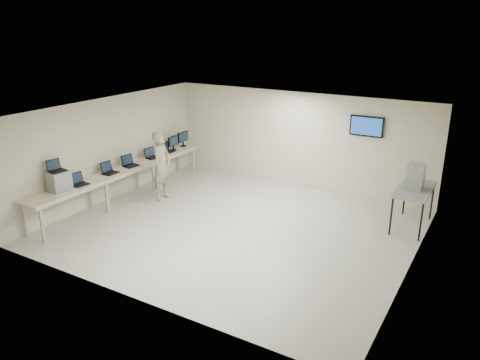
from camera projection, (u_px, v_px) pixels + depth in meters
The scene contains 14 objects.
room at pixel (238, 171), 10.80m from camera, with size 8.01×7.01×2.81m.
workbench at pixel (122, 171), 12.68m from camera, with size 0.76×6.00×0.90m.
equipment_box at pixel (59, 181), 10.98m from camera, with size 0.40×0.46×0.48m, color gray.
laptop_on_box at pixel (56, 168), 10.91m from camera, with size 0.35×0.40×0.28m.
laptop_0 at pixel (78, 182), 11.43m from camera, with size 0.36×0.42×0.30m.
laptop_1 at pixel (109, 170), 12.28m from camera, with size 0.32×0.40×0.31m.
laptop_2 at pixel (130, 163), 12.89m from camera, with size 0.38×0.43×0.31m.
laptop_3 at pixel (151, 155), 13.65m from camera, with size 0.35×0.41×0.30m.
laptop_4 at pixel (167, 149), 14.25m from camera, with size 0.31×0.38×0.29m.
monitor_near at pixel (173, 142), 14.41m from camera, with size 0.19×0.43×0.43m.
monitor_far at pixel (183, 138), 14.81m from camera, with size 0.21×0.48×0.47m.
soldier at pixel (162, 166), 12.69m from camera, with size 0.70×0.46×1.92m, color #75785A.
side_table at pixel (415, 191), 11.00m from camera, with size 0.76×1.62×0.97m.
storage_bins at pixel (416, 177), 10.89m from camera, with size 0.37×0.42×0.59m.
Camera 1 is at (5.28, -8.78, 4.75)m, focal length 35.00 mm.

